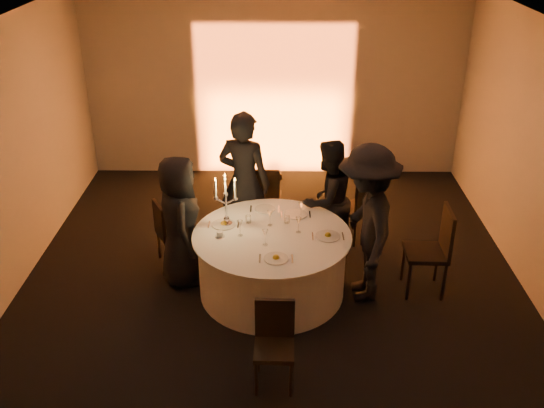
{
  "coord_description": "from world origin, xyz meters",
  "views": [
    {
      "loc": [
        0.07,
        -5.92,
        4.16
      ],
      "look_at": [
        0.0,
        0.2,
        1.05
      ],
      "focal_mm": 40.0,
      "sensor_mm": 36.0,
      "label": 1
    }
  ],
  "objects_px": {
    "chair_back_right": "(360,206)",
    "guest_right": "(366,224)",
    "guest_back_right": "(327,200)",
    "coffee_cup": "(220,234)",
    "chair_left": "(168,230)",
    "chair_front": "(274,339)",
    "guest_back_left": "(244,182)",
    "chair_back_left": "(265,195)",
    "banquet_table": "(272,263)",
    "guest_left": "(180,221)",
    "chair_right": "(434,246)",
    "candelabra": "(226,207)"
  },
  "relations": [
    {
      "from": "guest_left",
      "to": "guest_right",
      "type": "height_order",
      "value": "guest_right"
    },
    {
      "from": "chair_front",
      "to": "guest_back_right",
      "type": "height_order",
      "value": "guest_back_right"
    },
    {
      "from": "coffee_cup",
      "to": "chair_back_right",
      "type": "bearing_deg",
      "value": 36.29
    },
    {
      "from": "banquet_table",
      "to": "guest_right",
      "type": "relative_size",
      "value": 0.97
    },
    {
      "from": "chair_left",
      "to": "guest_left",
      "type": "relative_size",
      "value": 0.53
    },
    {
      "from": "chair_back_right",
      "to": "guest_right",
      "type": "bearing_deg",
      "value": 44.5
    },
    {
      "from": "chair_right",
      "to": "guest_back_right",
      "type": "bearing_deg",
      "value": -123.42
    },
    {
      "from": "chair_back_right",
      "to": "guest_back_left",
      "type": "relative_size",
      "value": 0.48
    },
    {
      "from": "chair_front",
      "to": "banquet_table",
      "type": "bearing_deg",
      "value": 93.04
    },
    {
      "from": "candelabra",
      "to": "chair_left",
      "type": "bearing_deg",
      "value": 153.06
    },
    {
      "from": "banquet_table",
      "to": "guest_back_left",
      "type": "height_order",
      "value": "guest_back_left"
    },
    {
      "from": "chair_back_right",
      "to": "guest_left",
      "type": "distance_m",
      "value": 2.44
    },
    {
      "from": "chair_left",
      "to": "chair_back_left",
      "type": "relative_size",
      "value": 0.89
    },
    {
      "from": "chair_left",
      "to": "chair_right",
      "type": "relative_size",
      "value": 0.8
    },
    {
      "from": "guest_right",
      "to": "coffee_cup",
      "type": "bearing_deg",
      "value": -92.02
    },
    {
      "from": "guest_back_right",
      "to": "coffee_cup",
      "type": "distance_m",
      "value": 1.56
    },
    {
      "from": "banquet_table",
      "to": "guest_back_left",
      "type": "relative_size",
      "value": 0.96
    },
    {
      "from": "banquet_table",
      "to": "guest_left",
      "type": "height_order",
      "value": "guest_left"
    },
    {
      "from": "guest_left",
      "to": "coffee_cup",
      "type": "height_order",
      "value": "guest_left"
    },
    {
      "from": "guest_back_right",
      "to": "guest_right",
      "type": "relative_size",
      "value": 0.84
    },
    {
      "from": "chair_right",
      "to": "guest_back_left",
      "type": "height_order",
      "value": "guest_back_left"
    },
    {
      "from": "chair_left",
      "to": "guest_right",
      "type": "bearing_deg",
      "value": -133.51
    },
    {
      "from": "banquet_table",
      "to": "chair_back_left",
      "type": "height_order",
      "value": "chair_back_left"
    },
    {
      "from": "guest_back_left",
      "to": "guest_back_right",
      "type": "height_order",
      "value": "guest_back_left"
    },
    {
      "from": "chair_left",
      "to": "guest_back_right",
      "type": "height_order",
      "value": "guest_back_right"
    },
    {
      "from": "chair_right",
      "to": "guest_right",
      "type": "bearing_deg",
      "value": -82.6
    },
    {
      "from": "chair_back_right",
      "to": "coffee_cup",
      "type": "xyz_separation_m",
      "value": [
        -1.73,
        -1.27,
        0.29
      ]
    },
    {
      "from": "chair_back_left",
      "to": "guest_left",
      "type": "xyz_separation_m",
      "value": [
        -0.96,
        -1.24,
        0.26
      ]
    },
    {
      "from": "guest_back_left",
      "to": "guest_right",
      "type": "relative_size",
      "value": 1.01
    },
    {
      "from": "chair_front",
      "to": "guest_right",
      "type": "bearing_deg",
      "value": 55.82
    },
    {
      "from": "chair_back_left",
      "to": "coffee_cup",
      "type": "relative_size",
      "value": 8.65
    },
    {
      "from": "chair_left",
      "to": "chair_back_left",
      "type": "bearing_deg",
      "value": -81.59
    },
    {
      "from": "guest_left",
      "to": "guest_back_right",
      "type": "xyz_separation_m",
      "value": [
        1.75,
        0.61,
        -0.02
      ]
    },
    {
      "from": "chair_front",
      "to": "guest_back_right",
      "type": "distance_m",
      "value": 2.42
    },
    {
      "from": "chair_back_left",
      "to": "candelabra",
      "type": "xyz_separation_m",
      "value": [
        -0.42,
        -1.26,
        0.46
      ]
    },
    {
      "from": "chair_left",
      "to": "chair_right",
      "type": "xyz_separation_m",
      "value": [
        3.15,
        -0.58,
        0.13
      ]
    },
    {
      "from": "chair_front",
      "to": "guest_left",
      "type": "xyz_separation_m",
      "value": [
        -1.11,
        1.69,
        0.32
      ]
    },
    {
      "from": "chair_back_right",
      "to": "chair_back_left",
      "type": "bearing_deg",
      "value": -53.15
    },
    {
      "from": "banquet_table",
      "to": "chair_back_right",
      "type": "bearing_deg",
      "value": 46.52
    },
    {
      "from": "candelabra",
      "to": "banquet_table",
      "type": "bearing_deg",
      "value": -23.22
    },
    {
      "from": "chair_back_left",
      "to": "banquet_table",
      "type": "bearing_deg",
      "value": 98.11
    },
    {
      "from": "chair_front",
      "to": "guest_left",
      "type": "bearing_deg",
      "value": 124.71
    },
    {
      "from": "chair_back_right",
      "to": "guest_left",
      "type": "xyz_separation_m",
      "value": [
        -2.22,
        -0.97,
        0.29
      ]
    },
    {
      "from": "banquet_table",
      "to": "guest_right",
      "type": "xyz_separation_m",
      "value": [
        1.05,
        -0.05,
        0.54
      ]
    },
    {
      "from": "guest_back_left",
      "to": "guest_back_right",
      "type": "relative_size",
      "value": 1.2
    },
    {
      "from": "chair_back_right",
      "to": "coffee_cup",
      "type": "distance_m",
      "value": 2.16
    },
    {
      "from": "chair_back_right",
      "to": "guest_right",
      "type": "xyz_separation_m",
      "value": [
        -0.1,
        -1.26,
        0.42
      ]
    },
    {
      "from": "guest_right",
      "to": "candelabra",
      "type": "bearing_deg",
      "value": -102.23
    },
    {
      "from": "chair_front",
      "to": "guest_right",
      "type": "xyz_separation_m",
      "value": [
        1.01,
        1.41,
        0.45
      ]
    },
    {
      "from": "guest_back_left",
      "to": "chair_back_right",
      "type": "bearing_deg",
      "value": -153.31
    }
  ]
}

